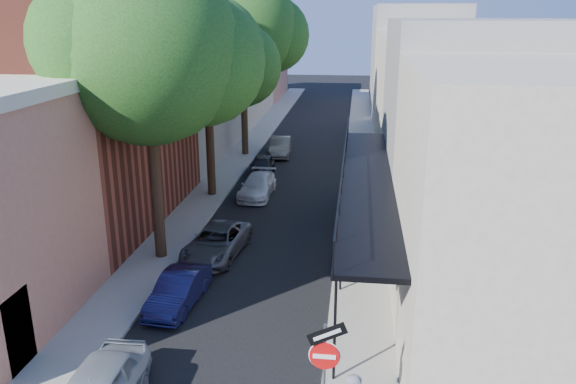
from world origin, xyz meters
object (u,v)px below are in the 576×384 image
(parked_car_b, at_px, (178,290))
(parked_car_e, at_px, (262,166))
(oak_near, at_px, (161,53))
(oak_mid, at_px, (215,59))
(parked_car_d, at_px, (258,186))
(parked_car_f, at_px, (280,147))
(oak_far, at_px, (250,29))
(sign_post, at_px, (325,360))
(parked_car_c, at_px, (217,242))

(parked_car_b, distance_m, parked_car_e, 15.78)
(oak_near, bearing_deg, oak_mid, 90.37)
(parked_car_b, bearing_deg, parked_car_d, 91.79)
(parked_car_d, bearing_deg, parked_car_f, 91.79)
(parked_car_d, bearing_deg, oak_far, 103.93)
(oak_near, relative_size, parked_car_b, 3.38)
(sign_post, bearing_deg, oak_near, 125.09)
(oak_near, xyz_separation_m, parked_car_e, (1.53, 11.96, -7.29))
(oak_near, height_order, parked_car_f, oak_near)
(oak_near, height_order, oak_far, oak_far)
(parked_car_f, bearing_deg, parked_car_b, -95.87)
(oak_far, relative_size, parked_car_b, 3.52)
(oak_near, distance_m, parked_car_f, 18.53)
(sign_post, relative_size, parked_car_c, 0.72)
(parked_car_f, bearing_deg, sign_post, -84.50)
(oak_far, bearing_deg, parked_car_d, -77.76)
(oak_mid, xyz_separation_m, parked_car_f, (2.00, 8.97, -6.44))
(parked_car_b, relative_size, parked_car_c, 0.81)
(sign_post, height_order, parked_car_c, sign_post)
(parked_car_e, bearing_deg, oak_mid, -115.41)
(oak_mid, xyz_separation_m, parked_car_b, (1.47, -11.79, -6.50))
(oak_mid, relative_size, parked_car_d, 2.62)
(oak_far, relative_size, parked_car_f, 3.17)
(oak_mid, relative_size, parked_car_c, 2.46)
(oak_mid, distance_m, parked_car_e, 7.77)
(oak_near, height_order, parked_car_c, oak_near)
(parked_car_c, distance_m, parked_car_d, 7.75)
(parked_car_f, bearing_deg, parked_car_d, -94.29)
(oak_mid, bearing_deg, parked_car_d, 0.90)
(parked_car_b, bearing_deg, oak_near, 114.80)
(sign_post, bearing_deg, parked_car_f, 99.89)
(oak_near, relative_size, oak_far, 0.96)
(sign_post, bearing_deg, parked_car_e, 103.22)
(sign_post, xyz_separation_m, oak_mid, (-6.58, 17.26, 5.02))
(sign_post, distance_m, parked_car_b, 7.63)
(parked_car_d, relative_size, parked_car_e, 1.13)
(parked_car_b, xyz_separation_m, parked_car_f, (0.53, 20.76, 0.06))
(parked_car_d, bearing_deg, parked_car_b, -90.98)
(oak_mid, height_order, oak_far, oak_far)
(oak_far, relative_size, parked_car_e, 3.46)
(sign_post, height_order, parked_car_e, sign_post)
(parked_car_d, bearing_deg, oak_mid, -177.42)
(oak_far, distance_m, parked_car_f, 7.88)
(oak_mid, height_order, parked_car_e, oak_mid)
(parked_car_b, xyz_separation_m, parked_car_c, (0.27, 4.07, 0.02))
(parked_car_c, xyz_separation_m, parked_car_e, (-0.16, 11.71, 0.01))
(oak_mid, bearing_deg, oak_far, 89.59)
(oak_far, bearing_deg, oak_mid, -90.41)
(oak_far, relative_size, parked_car_d, 3.06)
(parked_car_c, relative_size, parked_car_d, 1.07)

